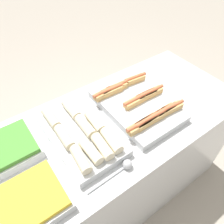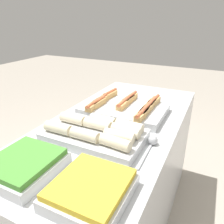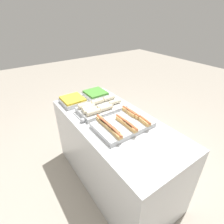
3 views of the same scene
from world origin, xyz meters
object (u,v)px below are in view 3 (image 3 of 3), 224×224
object	(u,v)px
tray_wraps	(101,108)
tray_hotdogs	(123,124)
tray_side_back	(96,94)
tray_side_front	(73,101)
serving_spoon_near	(81,120)

from	to	relation	value
tray_wraps	tray_hotdogs	bearing A→B (deg)	1.14
tray_side_back	tray_hotdogs	bearing A→B (deg)	-10.18
tray_hotdogs	tray_side_front	world-z (taller)	tray_hotdogs
tray_wraps	tray_side_back	world-z (taller)	tray_wraps
tray_wraps	tray_side_front	world-z (taller)	tray_wraps
tray_side_front	tray_side_back	distance (m)	0.32
tray_wraps	serving_spoon_near	distance (m)	0.29
tray_hotdogs	serving_spoon_near	xyz separation A→B (m)	(-0.32, -0.28, -0.02)
tray_hotdogs	serving_spoon_near	bearing A→B (deg)	-138.45
serving_spoon_near	tray_side_back	bearing A→B (deg)	135.48
tray_hotdogs	tray_side_back	bearing A→B (deg)	169.82
tray_hotdogs	tray_wraps	xyz separation A→B (m)	(-0.39, -0.01, 0.00)
serving_spoon_near	tray_side_front	bearing A→B (deg)	167.04
tray_side_front	serving_spoon_near	world-z (taller)	tray_side_front
tray_wraps	serving_spoon_near	bearing A→B (deg)	-75.11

